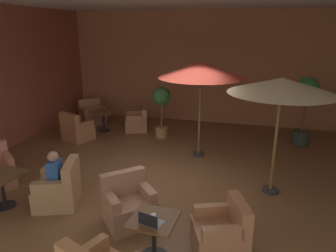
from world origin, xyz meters
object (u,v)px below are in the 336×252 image
object	(u,v)px
cafe_table_front_right	(103,116)
patio_umbrella_tall_red	(201,70)
armchair_front_right_south	(137,122)
armchair_mid_center_east	(59,189)
armchair_front_left_south	(222,234)
patio_umbrella_center_beige	(282,87)
armchair_front_right_east	(77,130)
armchair_front_left_north	(129,206)
potted_tree_mid_left	(305,100)
cafe_table_mid_center	(1,182)
open_laptop	(150,221)
potted_tree_left_corner	(161,104)
iced_drink_cup	(153,218)
cafe_table_front_left	(154,229)
patron_blue_shirt	(54,170)
armchair_front_right_north	(92,115)

from	to	relation	value
cafe_table_front_right	patio_umbrella_tall_red	bearing A→B (deg)	-20.16
armchair_front_right_south	armchair_mid_center_east	distance (m)	4.84
patio_umbrella_tall_red	cafe_table_front_right	bearing A→B (deg)	159.84
armchair_front_left_south	armchair_mid_center_east	distance (m)	3.25
patio_umbrella_center_beige	armchair_front_right_east	bearing A→B (deg)	162.60
patio_umbrella_center_beige	patio_umbrella_tall_red	bearing A→B (deg)	139.40
cafe_table_front_right	armchair_front_left_south	bearing A→B (deg)	-48.21
armchair_front_left_north	potted_tree_mid_left	size ratio (longest dim) A/B	0.53
cafe_table_mid_center	patio_umbrella_center_beige	distance (m)	5.66
armchair_front_right_east	open_laptop	world-z (taller)	armchair_front_right_east
potted_tree_left_corner	iced_drink_cup	bearing A→B (deg)	-74.62
armchair_front_left_north	armchair_mid_center_east	size ratio (longest dim) A/B	1.07
patio_umbrella_center_beige	armchair_front_left_south	bearing A→B (deg)	-110.46
armchair_front_left_south	potted_tree_left_corner	size ratio (longest dim) A/B	0.61
cafe_table_front_left	cafe_table_mid_center	bearing A→B (deg)	169.81
armchair_front_right_south	cafe_table_mid_center	xyz separation A→B (m)	(-0.78, -5.19, 0.23)
armchair_mid_center_east	patron_blue_shirt	xyz separation A→B (m)	(-0.05, -0.02, 0.41)
potted_tree_left_corner	potted_tree_mid_left	distance (m)	4.22
armchair_front_left_north	cafe_table_front_left	bearing A→B (deg)	-46.55
patio_umbrella_center_beige	potted_tree_mid_left	bearing A→B (deg)	73.69
cafe_table_front_left	iced_drink_cup	bearing A→B (deg)	-75.51
potted_tree_mid_left	iced_drink_cup	size ratio (longest dim) A/B	18.24
cafe_table_front_left	potted_tree_mid_left	bearing A→B (deg)	64.92
armchair_mid_center_east	patron_blue_shirt	distance (m)	0.42
cafe_table_front_left	cafe_table_front_right	distance (m)	6.42
armchair_front_left_north	armchair_front_left_south	bearing A→B (deg)	-12.28
armchair_front_right_north	armchair_front_right_east	bearing A→B (deg)	-75.87
armchair_front_left_north	armchair_front_right_east	world-z (taller)	armchair_front_right_east
armchair_front_right_north	cafe_table_mid_center	size ratio (longest dim) A/B	1.39
cafe_table_mid_center	open_laptop	distance (m)	3.33
cafe_table_front_right	potted_tree_mid_left	world-z (taller)	potted_tree_mid_left
cafe_table_front_right	iced_drink_cup	bearing A→B (deg)	-57.10
patron_blue_shirt	iced_drink_cup	size ratio (longest dim) A/B	6.21
armchair_front_right_south	patron_blue_shirt	xyz separation A→B (m)	(0.17, -4.85, 0.45)
cafe_table_front_right	iced_drink_cup	distance (m)	6.49
armchair_mid_center_east	potted_tree_left_corner	bearing A→B (deg)	79.74
armchair_front_left_south	potted_tree_mid_left	bearing A→B (deg)	72.01
patio_umbrella_tall_red	cafe_table_mid_center	bearing A→B (deg)	-132.02
cafe_table_front_left	patio_umbrella_center_beige	distance (m)	3.57
cafe_table_front_right	armchair_mid_center_east	distance (m)	4.62
patio_umbrella_center_beige	iced_drink_cup	distance (m)	3.50
cafe_table_front_left	patio_umbrella_tall_red	size ratio (longest dim) A/B	0.27
armchair_front_left_north	armchair_mid_center_east	distance (m)	1.54
cafe_table_mid_center	iced_drink_cup	world-z (taller)	iced_drink_cup
cafe_table_front_left	armchair_front_left_north	world-z (taller)	armchair_front_left_north
armchair_front_right_east	patio_umbrella_center_beige	size ratio (longest dim) A/B	0.39
cafe_table_front_left	armchair_mid_center_east	world-z (taller)	armchair_mid_center_east
patio_umbrella_center_beige	open_laptop	distance (m)	3.58
armchair_front_right_north	armchair_mid_center_east	distance (m)	5.61
cafe_table_front_left	potted_tree_mid_left	size ratio (longest dim) A/B	0.35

